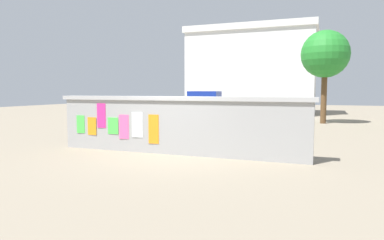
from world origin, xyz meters
TOP-DOWN VIEW (x-y plane):
  - ground at (0.00, 8.00)m, footprint 60.00×60.00m
  - poster_wall at (-0.01, -0.00)m, footprint 7.90×0.42m
  - auto_rickshaw_truck at (0.34, 4.71)m, footprint 3.76×1.95m
  - motorcycle at (-2.06, 1.97)m, footprint 1.90×0.56m
  - bicycle_near at (-3.18, 5.03)m, footprint 1.65×0.61m
  - person_walking at (-3.54, 0.94)m, footprint 0.37×0.37m
  - tree_roadside at (4.07, 11.71)m, footprint 2.66×2.66m
  - building_background at (-1.59, 19.47)m, footprint 10.31×5.47m

SIDE VIEW (x-z plane):
  - ground at x=0.00m, z-range 0.00..0.00m
  - bicycle_near at x=-3.18m, z-range -0.11..0.84m
  - motorcycle at x=-2.06m, z-range 0.03..0.90m
  - poster_wall at x=-0.01m, z-range 0.02..1.73m
  - auto_rickshaw_truck at x=0.34m, z-range -0.02..1.83m
  - person_walking at x=-3.54m, z-range 0.18..1.80m
  - building_background at x=-1.59m, z-range 0.02..7.04m
  - tree_roadside at x=4.07m, z-range 1.26..6.51m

